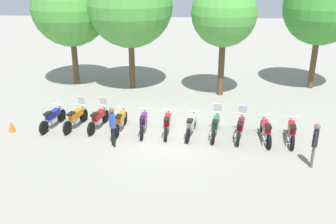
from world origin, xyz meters
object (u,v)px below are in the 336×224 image
(motorcycle_0, at_px, (53,117))
(motorcycle_2, at_px, (99,118))
(motorcycle_3, at_px, (121,120))
(tree_1, at_px, (130,4))
(tree_0, at_px, (70,8))
(motorcycle_10, at_px, (291,131))
(motorcycle_8, at_px, (240,127))
(traffic_cone, at_px, (12,126))
(tree_3, at_px, (321,7))
(motorcycle_6, at_px, (191,125))
(motorcycle_1, at_px, (76,117))
(motorcycle_9, at_px, (266,130))
(tree_2, at_px, (224,14))
(person_0, at_px, (112,124))
(person_1, at_px, (315,142))
(motorcycle_7, at_px, (216,125))
(motorcycle_5, at_px, (167,123))
(motorcycle_4, at_px, (144,122))

(motorcycle_0, height_order, motorcycle_2, motorcycle_2)
(motorcycle_3, relative_size, tree_1, 0.29)
(tree_0, xyz_separation_m, tree_1, (3.77, -0.51, 0.28))
(motorcycle_2, distance_m, motorcycle_10, 8.85)
(motorcycle_8, distance_m, traffic_cone, 10.59)
(motorcycle_10, height_order, tree_0, tree_0)
(tree_1, bearing_deg, traffic_cone, -122.81)
(tree_3, bearing_deg, motorcycle_6, -133.95)
(motorcycle_0, xyz_separation_m, motorcycle_2, (2.21, 0.07, 0.01))
(motorcycle_3, bearing_deg, motorcycle_1, 88.68)
(tree_0, bearing_deg, motorcycle_9, -34.50)
(motorcycle_8, bearing_deg, tree_2, 17.05)
(motorcycle_1, xyz_separation_m, tree_1, (1.66, 6.29, 4.60))
(motorcycle_1, height_order, tree_0, tree_0)
(person_0, relative_size, traffic_cone, 3.24)
(person_1, bearing_deg, motorcycle_0, 6.28)
(motorcycle_7, xyz_separation_m, tree_3, (6.27, 7.68, 4.43))
(motorcycle_5, height_order, tree_2, tree_2)
(motorcycle_0, distance_m, motorcycle_3, 3.31)
(motorcycle_9, bearing_deg, motorcycle_7, 81.37)
(motorcycle_9, relative_size, tree_3, 0.30)
(motorcycle_7, bearing_deg, tree_1, 44.91)
(motorcycle_0, xyz_separation_m, person_1, (11.35, -2.82, 0.56))
(person_0, bearing_deg, tree_2, -161.23)
(motorcycle_7, bearing_deg, person_1, -115.75)
(tree_0, height_order, traffic_cone, tree_0)
(person_1, bearing_deg, tree_0, -17.89)
(motorcycle_5, xyz_separation_m, person_1, (5.85, -2.60, 0.56))
(motorcycle_1, height_order, tree_2, tree_2)
(motorcycle_4, xyz_separation_m, traffic_cone, (-6.17, -0.46, -0.23))
(motorcycle_3, distance_m, traffic_cone, 5.11)
(motorcycle_2, height_order, motorcycle_9, motorcycle_2)
(motorcycle_1, bearing_deg, traffic_cone, 116.78)
(motorcycle_6, distance_m, person_0, 3.64)
(motorcycle_7, relative_size, tree_1, 0.28)
(traffic_cone, bearing_deg, motorcycle_7, 1.88)
(motorcycle_0, bearing_deg, tree_3, -51.13)
(motorcycle_7, bearing_deg, tree_2, 3.69)
(motorcycle_7, relative_size, person_1, 1.21)
(motorcycle_5, xyz_separation_m, motorcycle_8, (3.32, -0.23, 0.01))
(motorcycle_0, xyz_separation_m, tree_3, (13.99, 7.33, 4.44))
(motorcycle_10, xyz_separation_m, person_1, (0.33, -2.17, 0.56))
(motorcycle_3, height_order, tree_3, tree_3)
(motorcycle_2, distance_m, motorcycle_9, 7.74)
(motorcycle_8, bearing_deg, motorcycle_7, 95.86)
(motorcycle_6, bearing_deg, motorcycle_9, -86.07)
(motorcycle_2, distance_m, tree_0, 8.68)
(motorcycle_6, relative_size, traffic_cone, 3.96)
(motorcycle_4, distance_m, motorcycle_5, 1.10)
(person_0, bearing_deg, person_1, 135.22)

